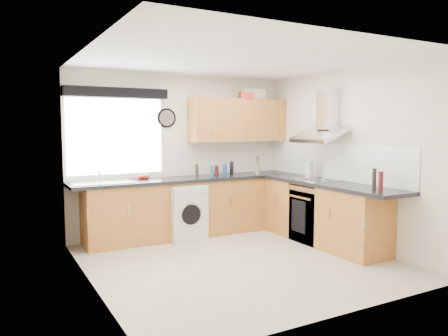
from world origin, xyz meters
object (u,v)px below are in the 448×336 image
upper_cabinets (239,120)px  washing_machine (183,211)px  oven (316,213)px  extractor_hood (323,121)px

upper_cabinets → washing_machine: (-1.10, -0.23, -1.39)m
upper_cabinets → washing_machine: size_ratio=2.07×
upper_cabinets → oven: bearing=-67.5°
upper_cabinets → washing_machine: bearing=-168.4°
upper_cabinets → washing_machine: 1.79m
extractor_hood → washing_machine: size_ratio=0.95×
extractor_hood → washing_machine: 2.47m
oven → extractor_hood: bearing=-0.0°
extractor_hood → washing_machine: extractor_hood is taller
extractor_hood → washing_machine: bearing=147.8°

